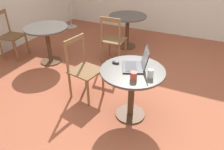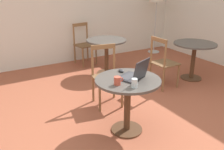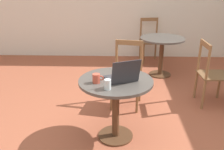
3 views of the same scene
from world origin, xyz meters
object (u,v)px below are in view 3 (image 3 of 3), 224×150
Objects in this scene: cafe_table_far at (162,46)px; mouse at (122,70)px; laptop at (122,76)px; drinking_glass at (108,84)px; chair_near_back at (127,75)px; cafe_table_near at (116,93)px; mug at (97,78)px; chair_mid_left at (211,74)px; chair_far_back at (150,41)px.

mouse is (-0.74, -1.73, 0.17)m from cafe_table_far.
laptop is 0.28m from mouse.
laptop is 3.87× the size of drinking_glass.
chair_near_back is at bearing -119.23° from cafe_table_far.
cafe_table_far is 2.16m from laptop.
cafe_table_near is at bearing -112.10° from cafe_table_far.
mug is at bearing -115.90° from cafe_table_far.
drinking_glass is at bearing -141.80° from chair_mid_left.
laptop is (-0.74, -2.01, 0.21)m from cafe_table_far.
chair_near_back is 0.89m from laptop.
mug is 1.14× the size of drinking_glass.
chair_near_back is at bearing 78.07° from drinking_glass.
cafe_table_far is at bearing 64.10° from mug.
cafe_table_near is at bearing -146.97° from chair_mid_left.
chair_near_back and chair_far_back have the same top height.
mouse reaches higher than cafe_table_near.
laptop reaches higher than mouse.
chair_near_back reaches higher than mug.
chair_mid_left reaches higher than mouse.
chair_mid_left reaches higher than cafe_table_far.
chair_far_back reaches higher than drinking_glass.
cafe_table_far is 0.87× the size of chair_near_back.
chair_far_back is at bearing 73.12° from mug.
laptop is at bearing -102.25° from chair_far_back.
laptop is (0.07, -0.03, 0.21)m from cafe_table_near.
chair_near_back is 2.09m from chair_far_back.
cafe_table_far is 1.89m from mouse.
laptop is at bearing -95.46° from chair_near_back.
drinking_glass is (-0.88, -2.23, 0.21)m from cafe_table_far.
cafe_table_far is 1.24m from chair_mid_left.
laptop is at bearing -110.21° from cafe_table_far.
chair_near_back is at bearing -104.94° from chair_far_back.
chair_far_back is at bearing 108.20° from chair_mid_left.
chair_far_back reaches higher than cafe_table_near.
mouse reaches higher than cafe_table_far.
laptop is 0.27m from mug.
mouse is (-0.08, -0.55, 0.28)m from chair_near_back.
drinking_glass is (-0.76, -3.07, 0.31)m from chair_far_back.
chair_mid_left is at bearing 35.14° from laptop.
cafe_table_near is 0.83m from chair_near_back.
mouse is at bearing 74.15° from drinking_glass.
cafe_table_far is at bearing 68.39° from drinking_glass.
mouse is 0.97× the size of drinking_glass.
laptop is at bearing 56.78° from drinking_glass.
chair_mid_left reaches higher than cafe_table_near.
cafe_table_far is 2.41m from drinking_glass.
laptop is 4.00× the size of mouse.
chair_near_back is 9.21× the size of mouse.
chair_far_back is (-0.12, 0.84, -0.11)m from cafe_table_far.
chair_near_back is at bearing 84.54° from laptop.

